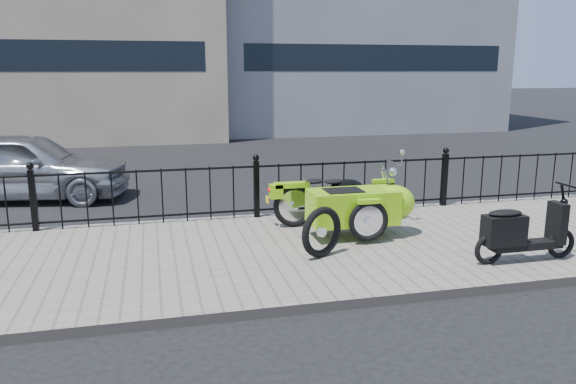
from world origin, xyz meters
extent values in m
plane|color=black|center=(0.00, 0.00, 0.00)|extent=(120.00, 120.00, 0.00)
cube|color=slate|center=(0.00, -0.50, 0.06)|extent=(30.00, 3.80, 0.12)
cube|color=gray|center=(0.00, 1.44, 0.06)|extent=(30.00, 0.10, 0.12)
cylinder|color=black|center=(0.00, 1.30, 0.99)|extent=(14.00, 0.04, 0.04)
cylinder|color=black|center=(0.00, 1.30, 0.24)|extent=(14.00, 0.04, 0.04)
cube|color=black|center=(-3.50, 1.30, 0.60)|extent=(0.09, 0.09, 0.96)
sphere|color=black|center=(-3.50, 1.30, 1.14)|extent=(0.11, 0.11, 0.11)
cube|color=black|center=(0.00, 1.30, 0.60)|extent=(0.09, 0.09, 0.96)
sphere|color=black|center=(0.00, 1.30, 1.14)|extent=(0.11, 0.11, 0.11)
cube|color=black|center=(3.50, 1.30, 0.60)|extent=(0.09, 0.09, 0.96)
sphere|color=black|center=(3.50, 1.30, 1.14)|extent=(0.11, 0.11, 0.11)
cube|color=black|center=(-6.00, 12.02, 3.00)|extent=(12.50, 0.06, 1.00)
cube|color=black|center=(7.00, 13.02, 3.00)|extent=(10.50, 0.06, 1.00)
torus|color=black|center=(1.97, 0.56, 0.46)|extent=(0.69, 0.09, 0.69)
torus|color=black|center=(0.47, 0.56, 0.46)|extent=(0.69, 0.09, 0.69)
torus|color=black|center=(1.27, -0.58, 0.46)|extent=(0.60, 0.08, 0.60)
cube|color=gray|center=(1.22, 0.56, 0.48)|extent=(0.34, 0.22, 0.24)
cylinder|color=black|center=(1.22, 0.56, 0.41)|extent=(1.40, 0.04, 0.04)
ellipsoid|color=black|center=(1.34, 0.56, 0.72)|extent=(0.54, 0.29, 0.26)
cylinder|color=silver|center=(2.15, 0.56, 1.08)|extent=(0.03, 0.56, 0.03)
cylinder|color=silver|center=(2.03, 0.56, 0.77)|extent=(0.25, 0.04, 0.59)
sphere|color=silver|center=(2.13, 0.56, 0.95)|extent=(0.15, 0.15, 0.15)
cube|color=#88D312|center=(1.97, 0.56, 0.79)|extent=(0.36, 0.12, 0.06)
cube|color=#88D312|center=(0.42, 0.56, 0.80)|extent=(0.55, 0.16, 0.08)
ellipsoid|color=black|center=(1.12, 0.56, 0.82)|extent=(0.31, 0.22, 0.08)
ellipsoid|color=black|center=(0.80, 0.56, 0.84)|extent=(0.31, 0.22, 0.08)
sphere|color=red|center=(0.07, 0.56, 0.74)|extent=(0.07, 0.07, 0.07)
cube|color=yellow|center=(0.05, 0.66, 0.56)|extent=(0.02, 0.14, 0.10)
cube|color=#88D312|center=(1.17, -0.19, 0.59)|extent=(1.30, 0.62, 0.50)
ellipsoid|color=#88D312|center=(1.82, -0.19, 0.61)|extent=(0.65, 0.60, 0.54)
cube|color=black|center=(1.02, -0.19, 0.82)|extent=(0.55, 0.43, 0.06)
cube|color=#88D312|center=(1.27, -0.58, 0.76)|extent=(0.34, 0.11, 0.06)
torus|color=black|center=(3.55, -1.74, 0.32)|extent=(0.40, 0.07, 0.40)
torus|color=black|center=(2.47, -1.74, 0.32)|extent=(0.40, 0.07, 0.40)
cube|color=black|center=(3.01, -1.74, 0.34)|extent=(0.98, 0.22, 0.10)
cube|color=black|center=(2.66, -1.74, 0.56)|extent=(0.54, 0.26, 0.39)
ellipsoid|color=black|center=(2.66, -1.74, 0.79)|extent=(0.46, 0.23, 0.09)
cube|color=black|center=(3.45, -1.74, 0.61)|extent=(0.12, 0.29, 0.54)
cylinder|color=black|center=(3.52, -1.74, 0.91)|extent=(0.15, 0.04, 0.44)
cylinder|color=black|center=(3.56, -1.74, 1.10)|extent=(0.03, 0.43, 0.03)
torus|color=black|center=(0.46, -0.96, 0.47)|extent=(0.66, 0.40, 0.69)
imported|color=#B1B3B9|center=(-4.18, 4.20, 0.69)|extent=(4.28, 2.33, 1.38)
camera|label=1|loc=(-1.68, -7.81, 2.59)|focal=35.00mm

